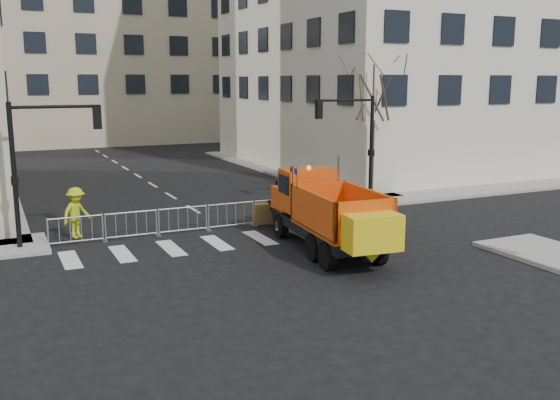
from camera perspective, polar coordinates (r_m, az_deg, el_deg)
name	(u,v)px	position (r m, az deg, el deg)	size (l,w,h in m)	color
ground	(309,280)	(19.69, 2.69, -7.28)	(120.00, 120.00, 0.00)	black
sidewalk_back	(218,222)	(27.20, -5.73, -2.05)	(64.00, 5.00, 0.15)	gray
building_far	(71,22)	(69.32, -18.55, 15.17)	(30.00, 18.00, 24.00)	#B4A889
traffic_light_left	(14,178)	(24.27, -23.11, 1.87)	(0.18, 0.18, 5.40)	black
traffic_light_right	(371,151)	(31.43, 8.34, 4.48)	(0.18, 0.18, 5.40)	black
crowd_barriers	(208,217)	(26.02, -6.64, -1.59)	(12.60, 0.60, 1.10)	#9EA0A5
street_tree	(372,128)	(32.55, 8.45, 6.55)	(3.00, 3.00, 7.50)	#382B21
plow_truck	(328,212)	(22.52, 4.42, -1.06)	(3.28, 8.82, 3.35)	black
cop_a	(288,204)	(26.66, 0.70, -0.36)	(0.69, 0.45, 1.88)	black
cop_b	(278,203)	(26.46, -0.16, -0.29)	(0.98, 0.76, 2.02)	black
cop_c	(288,203)	(26.30, 0.76, -0.32)	(1.21, 0.50, 2.06)	black
worker	(76,213)	(25.21, -18.13, -1.11)	(1.27, 0.73, 1.97)	#B6CB17
newspaper_box	(329,200)	(28.82, 4.50, -0.03)	(0.45, 0.40, 1.10)	#A20C12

